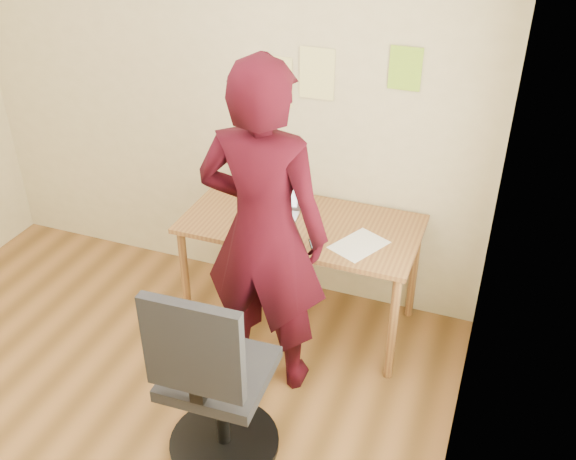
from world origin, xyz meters
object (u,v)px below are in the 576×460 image
at_px(phone, 315,245).
at_px(laptop, 269,208).
at_px(office_chair, 214,389).
at_px(person, 264,234).
at_px(desk, 301,235).

bearing_deg(phone, laptop, 120.98).
relative_size(laptop, office_chair, 0.35).
bearing_deg(office_chair, person, 88.18).
height_order(phone, office_chair, office_chair).
xyz_separation_m(desk, laptop, (-0.21, 0.01, 0.14)).
relative_size(desk, laptop, 3.67).
xyz_separation_m(laptop, person, (0.18, -0.51, 0.15)).
relative_size(desk, office_chair, 1.29).
xyz_separation_m(laptop, office_chair, (0.18, -1.16, -0.33)).
distance_m(phone, office_chair, 1.00).
distance_m(laptop, office_chair, 1.22).
xyz_separation_m(office_chair, person, (-0.01, 0.65, 0.48)).
distance_m(laptop, phone, 0.43).
bearing_deg(person, office_chair, 88.86).
bearing_deg(desk, laptop, 178.13).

